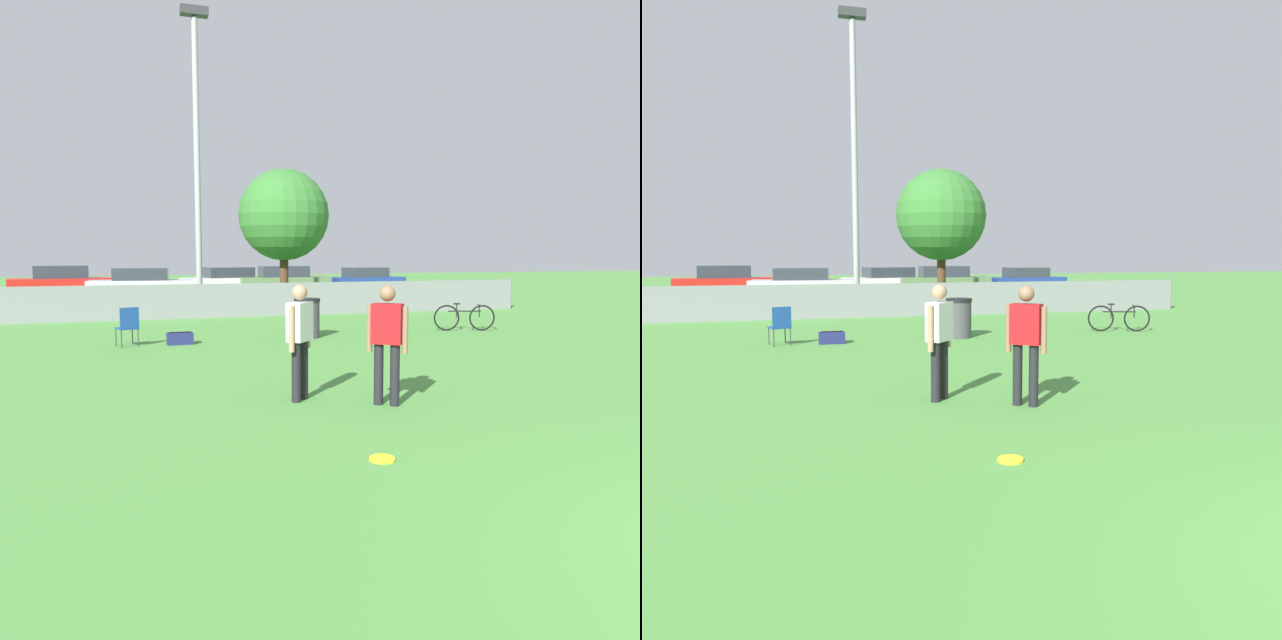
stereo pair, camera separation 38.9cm
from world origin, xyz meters
TOP-DOWN VIEW (x-y plane):
  - fence_backline at (0.00, 18.00)m, footprint 18.83×0.07m
  - light_pole at (-2.05, 19.38)m, footprint 0.90×0.36m
  - tree_near_pole at (1.11, 20.07)m, footprint 3.30×3.30m
  - player_defender_red at (-1.31, 5.56)m, footprint 0.47×0.42m
  - player_receiver_white at (-2.35, 6.19)m, footprint 0.44×0.45m
  - frisbee_disc at (-2.29, 3.48)m, footprint 0.27×0.27m
  - folding_chair_sideline at (-4.54, 12.28)m, footprint 0.53×0.53m
  - bicycle_sideline at (4.11, 12.53)m, footprint 1.58×0.61m
  - trash_bin at (-0.33, 12.48)m, footprint 0.65×0.65m
  - gear_bag_sideline at (-3.41, 12.30)m, footprint 0.58×0.32m
  - parked_car_red at (-7.16, 28.64)m, footprint 4.62×2.41m
  - parked_car_silver at (-3.70, 26.47)m, footprint 4.62×2.15m
  - parked_car_white at (0.53, 28.70)m, footprint 4.62×2.49m
  - parked_car_olive at (3.18, 27.94)m, footprint 4.53×1.99m
  - parked_car_blue at (7.78, 28.48)m, footprint 4.15×2.11m

SIDE VIEW (x-z plane):
  - frisbee_disc at x=-2.29m, z-range 0.00..0.03m
  - gear_bag_sideline at x=-3.41m, z-range -0.01..0.28m
  - bicycle_sideline at x=4.11m, z-range -0.01..0.73m
  - trash_bin at x=-0.33m, z-range 0.00..0.97m
  - folding_chair_sideline at x=-4.54m, z-range 0.05..0.93m
  - fence_backline at x=0.00m, z-range -0.05..1.16m
  - parked_car_blue at x=7.78m, z-range -0.02..1.33m
  - parked_car_white at x=0.53m, z-range -0.01..1.39m
  - parked_car_silver at x=-3.70m, z-range -0.02..1.42m
  - parked_car_olive at x=3.18m, z-range -0.02..1.45m
  - parked_car_red at x=-7.16m, z-range -0.03..1.50m
  - player_defender_red at x=-1.31m, z-range 0.13..1.76m
  - player_receiver_white at x=-2.35m, z-range 0.13..1.76m
  - tree_near_pole at x=1.11m, z-range 0.89..6.00m
  - light_pole at x=-2.05m, z-range 0.79..10.85m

